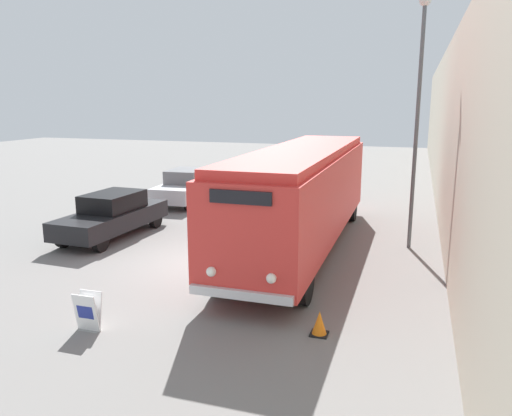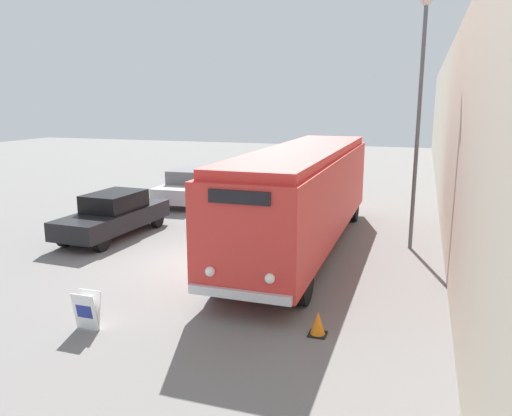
% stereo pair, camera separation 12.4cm
% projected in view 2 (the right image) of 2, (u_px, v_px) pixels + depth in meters
% --- Properties ---
extents(ground_plane, '(80.00, 80.00, 0.00)m').
position_uv_depth(ground_plane, '(206.00, 262.00, 14.70)').
color(ground_plane, slate).
extents(building_wall_right, '(0.30, 60.00, 6.85)m').
position_uv_depth(building_wall_right, '(448.00, 130.00, 21.14)').
color(building_wall_right, '#B2A893').
rests_on(building_wall_right, ground_plane).
extents(vintage_bus, '(2.43, 11.62, 3.23)m').
position_uv_depth(vintage_bus, '(303.00, 192.00, 15.62)').
color(vintage_bus, black).
rests_on(vintage_bus, ground_plane).
extents(sign_board, '(0.53, 0.31, 0.82)m').
position_uv_depth(sign_board, '(87.00, 312.00, 10.29)').
color(sign_board, gray).
rests_on(sign_board, ground_plane).
extents(streetlamp, '(0.36, 0.36, 7.71)m').
position_uv_depth(streetlamp, '(420.00, 93.00, 15.05)').
color(streetlamp, '#595E60').
rests_on(streetlamp, ground_plane).
extents(parked_car_near, '(1.90, 4.73, 1.54)m').
position_uv_depth(parked_car_near, '(114.00, 214.00, 17.35)').
color(parked_car_near, black).
rests_on(parked_car_near, ground_plane).
extents(parked_car_mid, '(1.93, 4.33, 1.57)m').
position_uv_depth(parked_car_mid, '(188.00, 186.00, 22.95)').
color(parked_car_mid, black).
rests_on(parked_car_mid, ground_plane).
extents(traffic_cone, '(0.36, 0.36, 0.51)m').
position_uv_depth(traffic_cone, '(318.00, 323.00, 10.07)').
color(traffic_cone, black).
rests_on(traffic_cone, ground_plane).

